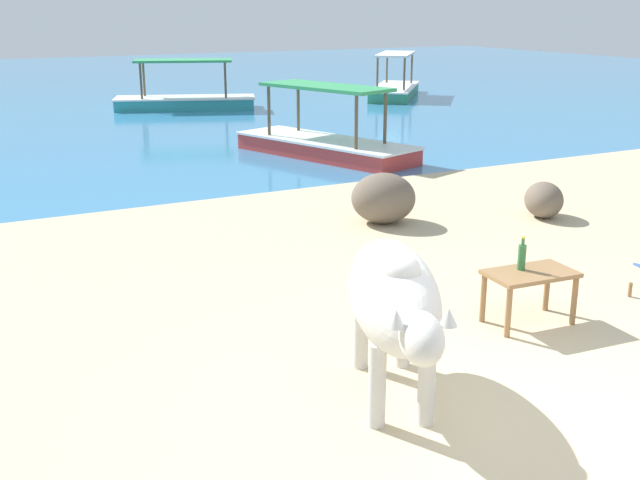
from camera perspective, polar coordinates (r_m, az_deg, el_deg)
The scene contains 10 objects.
sand_beach at distance 5.48m, azimuth 17.23°, elevation -13.16°, with size 18.00×14.00×0.04m, color #CCB78E.
water_surface at distance 25.66m, azimuth -19.84°, elevation 9.84°, with size 60.00×36.00×0.03m, color teal.
cow at distance 5.33m, azimuth 5.45°, elevation -4.25°, with size 1.18×1.98×1.13m.
low_bench_table at distance 6.91m, azimuth 15.09°, elevation -2.87°, with size 0.79×0.50×0.47m.
bottle at distance 6.88m, azimuth 14.52°, elevation -1.17°, with size 0.07×0.07×0.30m.
shore_rock_large at distance 9.85m, azimuth 4.65°, elevation 3.07°, with size 0.81×0.77×0.63m, color #6B5B4C.
shore_rock_medium at distance 10.51m, azimuth 16.02°, elevation 2.85°, with size 0.65×0.49×0.46m, color #6B5B4C.
boat_teal at distance 21.34m, azimuth -9.82°, elevation 10.14°, with size 3.84×2.38×1.29m.
boat_green at distance 23.93m, azimuth 5.48°, elevation 11.01°, with size 3.23×3.57×1.29m.
boat_red at distance 14.35m, azimuth 0.38°, elevation 7.20°, with size 2.28×3.85×1.29m.
Camera 1 is at (-3.49, -3.28, 2.69)m, focal length 43.83 mm.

